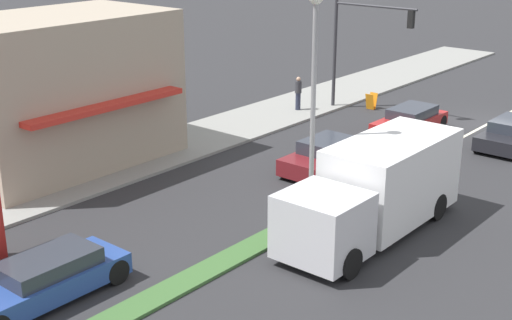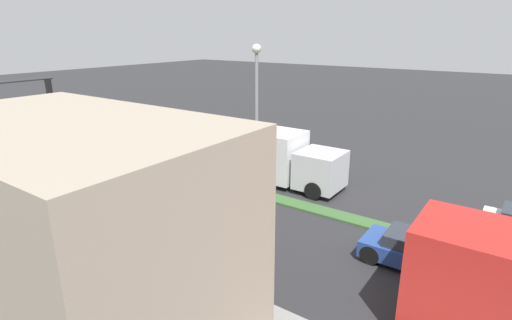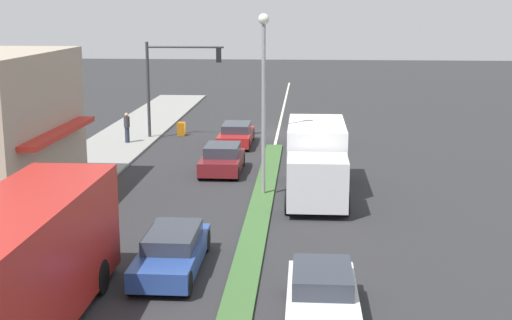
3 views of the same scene
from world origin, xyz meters
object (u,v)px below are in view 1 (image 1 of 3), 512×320
at_px(coupe_blue, 44,279).
at_px(sedan_maroon, 325,157).
at_px(sedan_dark, 512,134).
at_px(delivery_truck, 377,188).
at_px(warning_aframe_sign, 371,101).
at_px(traffic_signal_main, 359,36).
at_px(street_lamp, 314,78).
at_px(hatchback_red, 410,121).
at_px(pedestrian, 298,92).

xyz_separation_m(coupe_blue, sedan_maroon, (-0.00, -12.88, 0.02)).
bearing_deg(sedan_dark, delivery_truck, 90.00).
height_order(warning_aframe_sign, sedan_dark, sedan_dark).
bearing_deg(traffic_signal_main, delivery_truck, 124.65).
bearing_deg(street_lamp, hatchback_red, -78.60).
distance_m(pedestrian, sedan_maroon, 9.04).
relative_size(pedestrian, sedan_maroon, 0.45).
bearing_deg(hatchback_red, pedestrian, 2.88).
distance_m(traffic_signal_main, street_lamp, 13.96).
bearing_deg(pedestrian, coupe_blue, 107.76).
bearing_deg(street_lamp, pedestrian, -51.53).
height_order(delivery_truck, sedan_dark, delivery_truck).
height_order(pedestrian, sedan_dark, pedestrian).
distance_m(traffic_signal_main, coupe_blue, 21.94).
xyz_separation_m(warning_aframe_sign, delivery_truck, (-8.02, 13.02, 1.04)).
height_order(street_lamp, hatchback_red, street_lamp).
xyz_separation_m(traffic_signal_main, delivery_truck, (-8.32, 12.05, -2.43)).
distance_m(warning_aframe_sign, delivery_truck, 15.32).
xyz_separation_m(traffic_signal_main, street_lamp, (-6.12, 12.51, 0.88)).
bearing_deg(pedestrian, warning_aframe_sign, -132.05).
bearing_deg(warning_aframe_sign, sedan_maroon, 111.00).
xyz_separation_m(street_lamp, warning_aframe_sign, (5.82, -13.48, -4.35)).
bearing_deg(hatchback_red, traffic_signal_main, -22.21).
bearing_deg(warning_aframe_sign, delivery_truck, 121.64).
distance_m(pedestrian, coupe_blue, 20.40).
distance_m(sedan_dark, coupe_blue, 21.15).
bearing_deg(sedan_dark, street_lamp, 79.50).
relative_size(street_lamp, sedan_maroon, 1.93).
relative_size(pedestrian, delivery_truck, 0.23).
xyz_separation_m(street_lamp, hatchback_red, (2.20, -10.91, -4.18)).
bearing_deg(street_lamp, delivery_truck, -167.97).
height_order(pedestrian, hatchback_red, pedestrian).
distance_m(warning_aframe_sign, coupe_blue, 22.60).
bearing_deg(sedan_dark, sedan_maroon, 60.62).
bearing_deg(pedestrian, street_lamp, 128.47).
relative_size(street_lamp, sedan_dark, 1.83).
height_order(sedan_dark, hatchback_red, sedan_dark).
height_order(warning_aframe_sign, delivery_truck, delivery_truck).
height_order(street_lamp, warning_aframe_sign, street_lamp).
bearing_deg(sedan_maroon, street_lamp, 118.48).
height_order(pedestrian, warning_aframe_sign, pedestrian).
height_order(sedan_maroon, hatchback_red, sedan_maroon).
bearing_deg(pedestrian, hatchback_red, -177.12).
relative_size(pedestrian, sedan_dark, 0.42).
distance_m(delivery_truck, hatchback_red, 11.37).
xyz_separation_m(sedan_maroon, hatchback_red, (0.00, -6.86, -0.04)).
height_order(sedan_dark, sedan_maroon, sedan_maroon).
distance_m(traffic_signal_main, pedestrian, 4.15).
bearing_deg(hatchback_red, sedan_dark, -167.73).
xyz_separation_m(traffic_signal_main, hatchback_red, (-3.92, 1.60, -3.31)).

